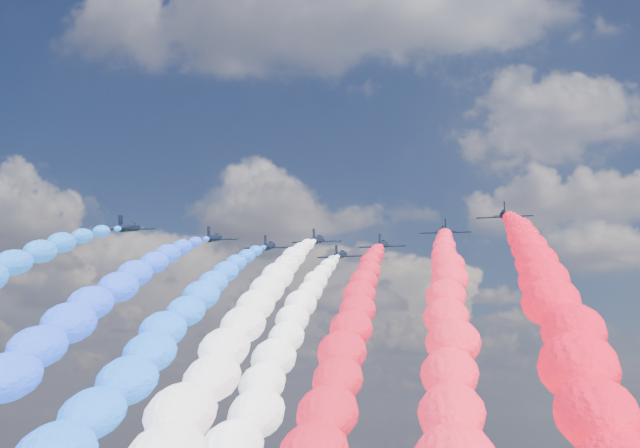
# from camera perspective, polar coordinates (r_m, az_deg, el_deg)

# --- Properties ---
(jet_0) EXTENTS (10.22, 13.71, 5.90)m
(jet_0) POSITION_cam_1_polar(r_m,az_deg,el_deg) (159.80, -12.98, -0.26)
(jet_0) COLOR black
(jet_1) EXTENTS (10.50, 13.91, 5.90)m
(jet_1) POSITION_cam_1_polar(r_m,az_deg,el_deg) (166.09, -7.30, -0.96)
(jet_1) COLOR black
(trail_1) EXTENTS (6.78, 98.11, 47.01)m
(trail_1) POSITION_cam_1_polar(r_m,az_deg,el_deg) (115.12, -14.56, -6.22)
(trail_1) COLOR blue
(jet_2) EXTENTS (10.44, 13.87, 5.90)m
(jet_2) POSITION_cam_1_polar(r_m,az_deg,el_deg) (173.26, -3.53, -1.53)
(jet_2) COLOR black
(trail_2) EXTENTS (6.78, 98.11, 47.01)m
(trail_2) POSITION_cam_1_polar(r_m,az_deg,el_deg) (121.18, -8.75, -6.79)
(trail_2) COLOR blue
(jet_3) EXTENTS (9.76, 13.38, 5.90)m
(jet_3) POSITION_cam_1_polar(r_m,az_deg,el_deg) (166.86, -0.17, -1.12)
(jet_3) COLOR black
(trail_3) EXTENTS (6.78, 98.11, 47.01)m
(trail_3) POSITION_cam_1_polar(r_m,az_deg,el_deg) (113.91, -4.14, -6.53)
(trail_3) COLOR white
(jet_4) EXTENTS (10.49, 13.90, 5.90)m
(jet_4) POSITION_cam_1_polar(r_m,az_deg,el_deg) (182.94, 1.41, -2.15)
(jet_4) COLOR black
(trail_4) EXTENTS (6.78, 98.11, 47.01)m
(trail_4) POSITION_cam_1_polar(r_m,az_deg,el_deg) (129.90, -1.41, -7.33)
(trail_4) COLOR white
(jet_5) EXTENTS (10.25, 13.73, 5.90)m
(jet_5) POSITION_cam_1_polar(r_m,az_deg,el_deg) (172.19, 4.31, -1.45)
(jet_5) COLOR black
(trail_5) EXTENTS (6.78, 98.11, 47.01)m
(trail_5) POSITION_cam_1_polar(r_m,az_deg,el_deg) (118.65, 2.57, -6.80)
(trail_5) COLOR red
(jet_6) EXTENTS (10.26, 13.73, 5.90)m
(jet_6) POSITION_cam_1_polar(r_m,az_deg,el_deg) (160.10, 8.55, -0.47)
(jet_6) COLOR black
(trail_6) EXTENTS (6.78, 98.11, 47.01)m
(trail_6) POSITION_cam_1_polar(r_m,az_deg,el_deg) (106.17, 8.79, -5.96)
(trail_6) COLOR #FB1C38
(jet_7) EXTENTS (10.38, 13.82, 5.90)m
(jet_7) POSITION_cam_1_polar(r_m,az_deg,el_deg) (149.34, 12.53, 0.59)
(jet_7) COLOR black
(trail_7) EXTENTS (6.78, 98.11, 47.01)m
(trail_7) POSITION_cam_1_polar(r_m,az_deg,el_deg) (95.45, 15.07, -4.91)
(trail_7) COLOR red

